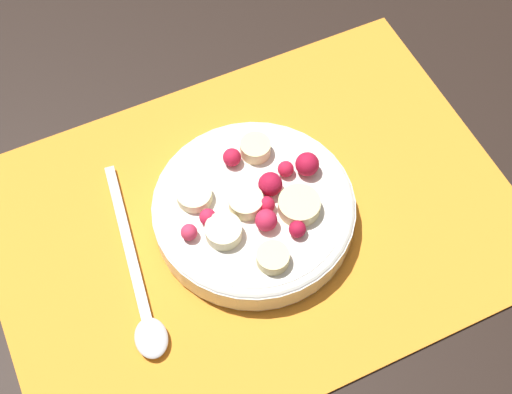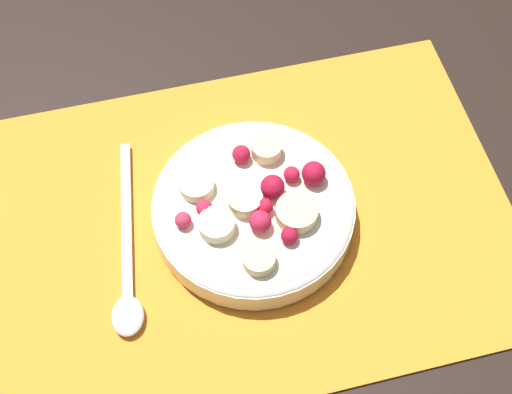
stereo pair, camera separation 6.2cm
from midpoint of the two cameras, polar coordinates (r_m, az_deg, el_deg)
The scene contains 4 objects.
ground_plane at distance 0.66m, azimuth -2.87°, elevation -2.18°, with size 3.00×3.00×0.00m, color black.
placemat at distance 0.66m, azimuth -2.88°, elevation -2.06°, with size 0.47×0.34×0.01m.
fruit_bowl at distance 0.64m, azimuth -2.78°, elevation -1.03°, with size 0.18×0.18×0.05m.
spoon at distance 0.63m, azimuth -12.04°, elevation -7.95°, with size 0.04×0.20×0.01m.
Camera 1 is at (0.13, 0.29, 0.58)m, focal length 50.00 mm.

